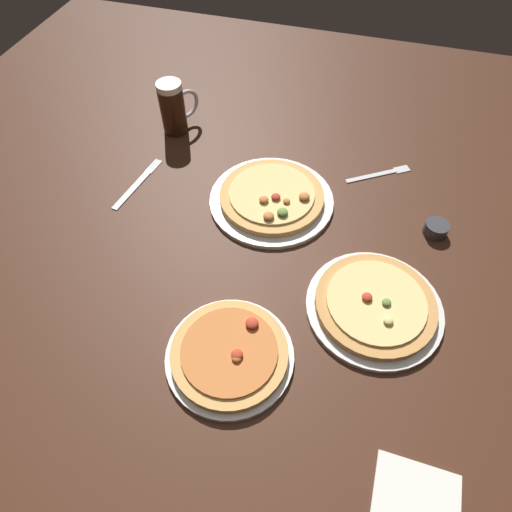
# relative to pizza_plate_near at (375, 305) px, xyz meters

# --- Properties ---
(ground_plane) EXTENTS (2.40, 2.40, 0.03)m
(ground_plane) POSITION_rel_pizza_plate_near_xyz_m (-0.29, 0.06, -0.03)
(ground_plane) COLOR #3D2114
(pizza_plate_near) EXTENTS (0.31, 0.31, 0.05)m
(pizza_plate_near) POSITION_rel_pizza_plate_near_xyz_m (0.00, 0.00, 0.00)
(pizza_plate_near) COLOR silver
(pizza_plate_near) RESTS_ON ground_plane
(pizza_plate_far) EXTENTS (0.33, 0.33, 0.05)m
(pizza_plate_far) POSITION_rel_pizza_plate_near_xyz_m (-0.31, 0.26, -0.00)
(pizza_plate_far) COLOR silver
(pizza_plate_far) RESTS_ON ground_plane
(pizza_plate_side) EXTENTS (0.27, 0.27, 0.05)m
(pizza_plate_side) POSITION_rel_pizza_plate_near_xyz_m (-0.27, -0.20, 0.00)
(pizza_plate_side) COLOR silver
(pizza_plate_side) RESTS_ON ground_plane
(beer_mug_dark) EXTENTS (0.09, 0.12, 0.16)m
(beer_mug_dark) POSITION_rel_pizza_plate_near_xyz_m (-0.67, 0.48, 0.06)
(beer_mug_dark) COLOR black
(beer_mug_dark) RESTS_ON ground_plane
(ramekin_sauce) EXTENTS (0.06, 0.06, 0.03)m
(ramekin_sauce) POSITION_rel_pizza_plate_near_xyz_m (0.12, 0.27, 0.00)
(ramekin_sauce) COLOR #333338
(ramekin_sauce) RESTS_ON ground_plane
(napkin_folded) EXTENTS (0.15, 0.11, 0.01)m
(napkin_folded) POSITION_rel_pizza_plate_near_xyz_m (0.12, -0.35, -0.01)
(napkin_folded) COLOR silver
(napkin_folded) RESTS_ON ground_plane
(fork_left) EXTENTS (0.18, 0.12, 0.01)m
(fork_left) POSITION_rel_pizza_plate_near_xyz_m (-0.04, 0.45, -0.01)
(fork_left) COLOR silver
(fork_left) RESTS_ON ground_plane
(knife_right) EXTENTS (0.05, 0.22, 0.01)m
(knife_right) POSITION_rel_pizza_plate_near_xyz_m (-0.69, 0.22, -0.01)
(knife_right) COLOR silver
(knife_right) RESTS_ON ground_plane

